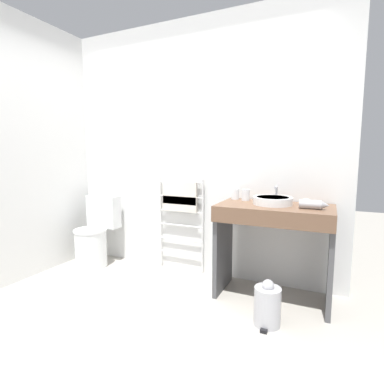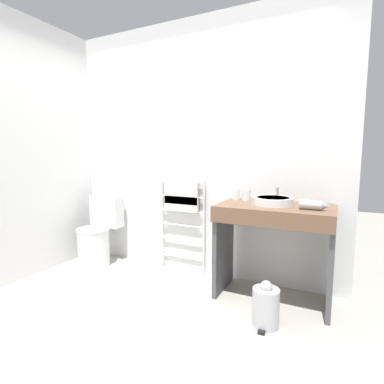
# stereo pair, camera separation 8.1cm
# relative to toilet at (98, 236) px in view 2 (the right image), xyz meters

# --- Properties ---
(ground_plane) EXTENTS (12.00, 12.00, 0.00)m
(ground_plane) POSITION_rel_toilet_xyz_m (1.09, -1.00, -0.33)
(ground_plane) COLOR #A8A399
(wall_back) EXTENTS (3.14, 0.12, 2.66)m
(wall_back) POSITION_rel_toilet_xyz_m (1.09, 0.36, 0.99)
(wall_back) COLOR white
(wall_back) RESTS_ON ground_plane
(wall_side) EXTENTS (0.12, 1.95, 2.66)m
(wall_side) POSITION_rel_toilet_xyz_m (-0.42, -0.35, 0.99)
(wall_side) COLOR white
(wall_side) RESTS_ON ground_plane
(toilet) EXTENTS (0.40, 0.49, 0.80)m
(toilet) POSITION_rel_toilet_xyz_m (0.00, 0.00, 0.00)
(toilet) COLOR white
(toilet) RESTS_ON ground_plane
(towel_radiator) EXTENTS (0.54, 0.06, 1.02)m
(towel_radiator) POSITION_rel_toilet_xyz_m (0.98, 0.25, 0.41)
(towel_radiator) COLOR silver
(towel_radiator) RESTS_ON ground_plane
(vanity_counter) EXTENTS (0.96, 0.55, 0.84)m
(vanity_counter) POSITION_rel_toilet_xyz_m (2.02, 0.00, 0.24)
(vanity_counter) COLOR brown
(vanity_counter) RESTS_ON ground_plane
(sink_basin) EXTENTS (0.34, 0.34, 0.07)m
(sink_basin) POSITION_rel_toilet_xyz_m (2.00, 0.04, 0.55)
(sink_basin) COLOR white
(sink_basin) RESTS_ON vanity_counter
(faucet) EXTENTS (0.02, 0.10, 0.15)m
(faucet) POSITION_rel_toilet_xyz_m (2.00, 0.22, 0.60)
(faucet) COLOR silver
(faucet) RESTS_ON vanity_counter
(cup_near_wall) EXTENTS (0.07, 0.07, 0.10)m
(cup_near_wall) POSITION_rel_toilet_xyz_m (1.61, 0.20, 0.56)
(cup_near_wall) COLOR white
(cup_near_wall) RESTS_ON vanity_counter
(cup_near_edge) EXTENTS (0.08, 0.08, 0.10)m
(cup_near_edge) POSITION_rel_toilet_xyz_m (1.72, 0.17, 0.56)
(cup_near_edge) COLOR white
(cup_near_edge) RESTS_ON vanity_counter
(hair_dryer) EXTENTS (0.23, 0.18, 0.07)m
(hair_dryer) POSITION_rel_toilet_xyz_m (2.32, -0.04, 0.55)
(hair_dryer) COLOR #B7B7BC
(hair_dryer) RESTS_ON vanity_counter
(trash_bin) EXTENTS (0.20, 0.23, 0.35)m
(trash_bin) POSITION_rel_toilet_xyz_m (2.06, -0.43, -0.18)
(trash_bin) COLOR #B7B7BC
(trash_bin) RESTS_ON ground_plane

